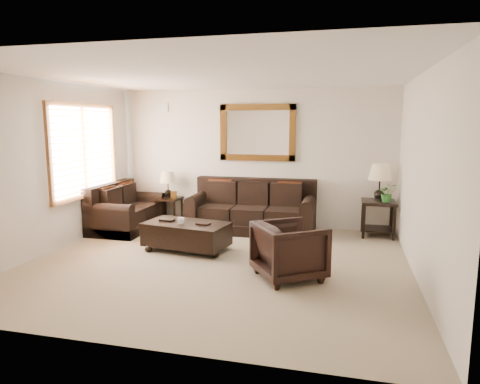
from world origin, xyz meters
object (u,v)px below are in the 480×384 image
(loveseat, at_px, (125,212))
(coffee_table, at_px, (187,233))
(sofa, at_px, (252,212))
(armchair, at_px, (289,248))
(end_table_left, at_px, (168,189))
(end_table_right, at_px, (379,189))

(loveseat, distance_m, coffee_table, 1.96)
(sofa, xyz_separation_m, armchair, (1.02, -2.41, 0.06))
(sofa, distance_m, end_table_left, 1.84)
(end_table_left, height_order, armchair, end_table_left)
(loveseat, bearing_deg, coffee_table, -121.78)
(sofa, relative_size, coffee_table, 1.64)
(sofa, height_order, armchair, sofa)
(loveseat, xyz_separation_m, armchair, (3.44, -1.90, 0.09))
(sofa, distance_m, coffee_table, 1.71)
(sofa, xyz_separation_m, loveseat, (-2.41, -0.51, -0.02))
(end_table_right, height_order, armchair, end_table_right)
(loveseat, distance_m, end_table_left, 1.00)
(coffee_table, xyz_separation_m, armchair, (1.77, -0.87, 0.13))
(loveseat, xyz_separation_m, end_table_left, (0.62, 0.69, 0.37))
(end_table_left, bearing_deg, coffee_table, -58.65)
(coffee_table, bearing_deg, loveseat, 157.74)
(loveseat, relative_size, end_table_right, 1.20)
(end_table_right, distance_m, armchair, 2.88)
(loveseat, height_order, coffee_table, loveseat)
(end_table_right, bearing_deg, armchair, -116.84)
(loveseat, height_order, end_table_right, end_table_right)
(end_table_right, relative_size, armchair, 1.59)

